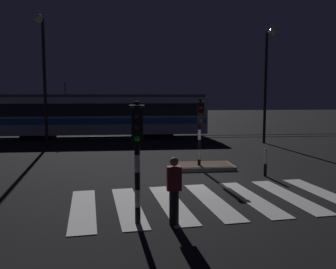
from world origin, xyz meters
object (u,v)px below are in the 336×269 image
Objects in this scene: pedestrian_waiting_at_kerb at (174,190)px; bollard_island_edge at (265,162)px; street_lamp_trackside_left at (43,67)px; traffic_light_median_centre at (200,124)px; traffic_light_kerb_mid_left at (137,144)px; tram at (99,115)px; street_lamp_trackside_right at (267,73)px.

pedestrian_waiting_at_kerb is 6.61m from bollard_island_edge.
pedestrian_waiting_at_kerb is (6.04, -13.67, -3.97)m from street_lamp_trackside_left.
traffic_light_kerb_mid_left is at bearing -113.67° from traffic_light_median_centre.
traffic_light_kerb_mid_left is 0.40× the size of street_lamp_trackside_left.
traffic_light_median_centre is 11.06m from street_lamp_trackside_left.
tram reaches higher than traffic_light_kerb_mid_left.
pedestrian_waiting_at_kerb is at bearing -106.50° from traffic_light_median_centre.
traffic_light_kerb_mid_left is 2.78× the size of bollard_island_edge.
tram is (-2.37, 18.68, -0.28)m from traffic_light_kerb_mid_left.
street_lamp_trackside_right reaches higher than tram.
traffic_light_kerb_mid_left is 17.04m from street_lamp_trackside_right.
street_lamp_trackside_right is 4.30× the size of pedestrian_waiting_at_kerb.
street_lamp_trackside_right reaches higher than traffic_light_median_centre.
bollard_island_edge is at bearing -33.65° from traffic_light_median_centre.
pedestrian_waiting_at_kerb is 1.54× the size of bollard_island_edge.
street_lamp_trackside_left is 15.46m from pedestrian_waiting_at_kerb.
bollard_island_edge is at bearing -39.98° from street_lamp_trackside_left.
bollard_island_edge is (5.20, 4.93, -1.47)m from traffic_light_kerb_mid_left.
bollard_island_edge is (-3.63, -9.41, -4.09)m from street_lamp_trackside_right.
pedestrian_waiting_at_kerb is at bearing -130.62° from bollard_island_edge.
street_lamp_trackside_left is at bearing 138.35° from traffic_light_median_centre.
tram is 19.06m from pedestrian_waiting_at_kerb.
street_lamp_trackside_left reaches higher than tram.
tram reaches higher than pedestrian_waiting_at_kerb.
street_lamp_trackside_left is 6.95× the size of bollard_island_edge.
traffic_light_median_centre is 3.17m from bollard_island_edge.
traffic_light_median_centre is 7.09m from traffic_light_kerb_mid_left.
tram is at bearing 113.16° from traffic_light_median_centre.
tram is at bearing 61.46° from street_lamp_trackside_left.
street_lamp_trackside_right is 12.35m from tram.
street_lamp_trackside_right reaches higher than bollard_island_edge.
street_lamp_trackside_left is at bearing 110.69° from traffic_light_kerb_mid_left.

